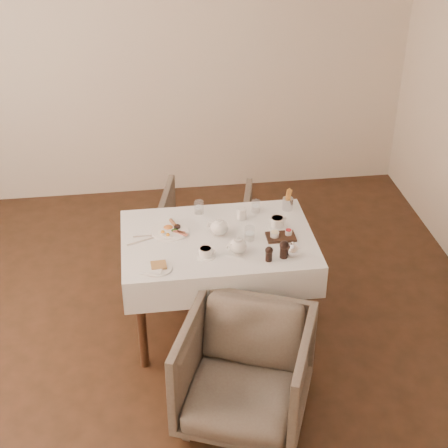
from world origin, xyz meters
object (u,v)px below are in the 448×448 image
table (218,252)px  armchair_near (245,373)px  breakfast_plate (170,230)px  armchair_far (206,229)px  teapot_centre (219,226)px

table → armchair_near: size_ratio=1.69×
armchair_near → breakfast_plate: bearing=132.3°
armchair_near → armchair_far: armchair_near is taller
armchair_far → breakfast_plate: size_ratio=2.75×
armchair_far → table: bearing=102.3°
armchair_near → table: bearing=115.5°
breakfast_plate → armchair_far: bearing=71.6°
teapot_centre → armchair_near: bearing=-62.8°
breakfast_plate → teapot_centre: 0.34m
breakfast_plate → teapot_centre: (0.32, -0.08, 0.06)m
table → armchair_far: (0.01, 0.80, -0.32)m
teapot_centre → armchair_far: bearing=115.3°
armchair_near → teapot_centre: teapot_centre is taller
armchair_far → breakfast_plate: bearing=78.1°
table → armchair_far: size_ratio=1.81×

